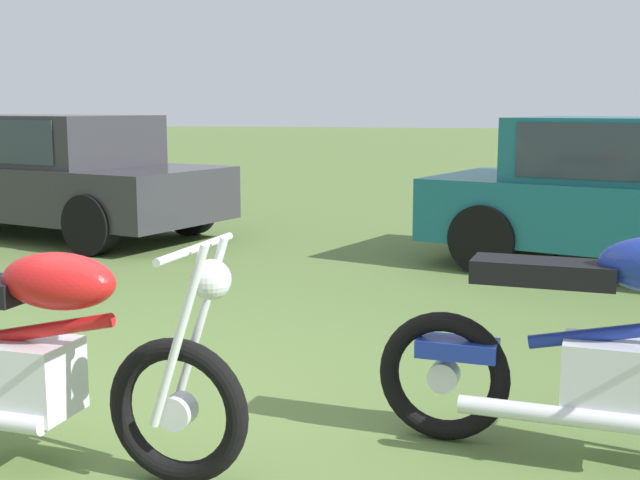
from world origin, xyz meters
TOP-DOWN VIEW (x-y plane):
  - ground_plane at (0.00, 0.00)m, footprint 120.00×120.00m
  - motorcycle_red at (0.08, -0.33)m, footprint 2.07×0.64m
  - motorcycle_blue at (2.50, 0.29)m, footprint 2.00×0.64m
  - car_charcoal at (-3.53, 5.48)m, footprint 4.38×2.77m

SIDE VIEW (x-z plane):
  - ground_plane at x=0.00m, z-range 0.00..0.00m
  - motorcycle_red at x=0.08m, z-range -0.03..0.99m
  - motorcycle_blue at x=2.50m, z-range -0.01..1.00m
  - car_charcoal at x=-3.53m, z-range 0.12..1.55m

